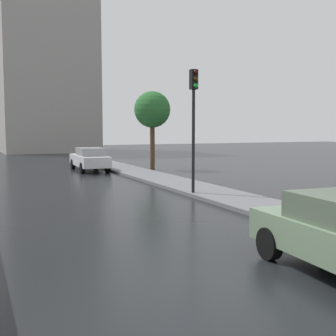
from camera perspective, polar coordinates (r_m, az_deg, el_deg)
The scene contains 5 objects.
ground at distance 7.50m, azimuth 5.92°, elevation -15.48°, with size 120.00×120.00×0.00m, color black.
car_white_near_kerb at distance 27.42m, azimuth -10.18°, elevation 1.19°, with size 1.82×4.64×1.44m.
traffic_light at distance 16.91m, azimuth 3.38°, elevation 7.75°, with size 0.26×0.39×4.73m.
street_tree_mid at distance 27.94m, azimuth -2.06°, elevation 7.54°, with size 2.31×2.31×4.97m.
distant_tower at distance 52.24m, azimuth -15.78°, elevation 12.29°, with size 10.35×11.18×18.46m.
Camera 1 is at (-3.51, -6.08, 2.65)m, focal length 46.72 mm.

